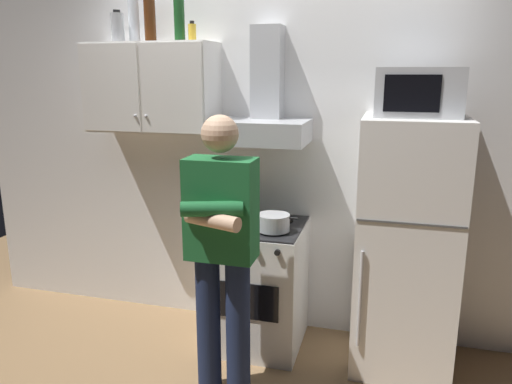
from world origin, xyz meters
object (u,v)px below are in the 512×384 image
person_standing (221,249)px  cooking_pot (274,222)px  refrigerator (406,247)px  bottle_wine_green (179,17)px  bottle_spice_jar (192,32)px  microwave (418,92)px  upper_cabinet (152,87)px  bottle_rum_dark (150,19)px  bottle_canister_steel (118,27)px  stove_oven (259,284)px  range_hood (264,112)px  bottle_vodka_clear (134,20)px

person_standing → cooking_pot: (0.18, 0.49, 0.03)m
refrigerator → bottle_wine_green: (-1.53, 0.13, 1.41)m
cooking_pot → bottle_wine_green: (-0.71, 0.25, 1.28)m
person_standing → bottle_spice_jar: 1.48m
refrigerator → microwave: bearing=90.9°
cooking_pot → bottle_spice_jar: bearing=157.9°
upper_cabinet → bottle_rum_dark: (-0.01, 0.05, 0.45)m
microwave → bottle_canister_steel: size_ratio=2.27×
microwave → bottle_spice_jar: (-1.44, 0.11, 0.37)m
refrigerator → microwave: 0.94m
person_standing → bottle_wine_green: bottle_wine_green is taller
cooking_pot → bottle_rum_dark: bottle_rum_dark is taller
stove_oven → microwave: bearing=1.2°
range_hood → refrigerator: 1.25m
upper_cabinet → person_standing: upper_cabinet is taller
person_standing → cooking_pot: 0.52m
cooking_pot → bottle_rum_dark: 1.61m
bottle_canister_steel → upper_cabinet: bearing=5.1°
refrigerator → bottle_wine_green: 2.08m
microwave → bottle_spice_jar: bearing=175.5°
microwave → bottle_wine_green: size_ratio=1.46×
bottle_wine_green → bottle_spice_jar: bottle_wine_green is taller
stove_oven → cooking_pot: size_ratio=2.85×
person_standing → bottle_spice_jar: size_ratio=12.60×
stove_oven → cooking_pot: cooking_pot is taller
bottle_spice_jar → person_standing: bearing=-59.2°
bottle_spice_jar → bottle_rum_dark: (-0.32, 0.04, 0.09)m
range_hood → refrigerator: bearing=-7.5°
cooking_pot → bottle_wine_green: bearing=160.8°
person_standing → bottle_rum_dark: size_ratio=5.19×
upper_cabinet → microwave: bearing=-3.5°
cooking_pot → bottle_canister_steel: size_ratio=1.45×
bottle_spice_jar → bottle_rum_dark: bearing=173.4°
range_hood → person_standing: range_hood is taller
bottle_wine_green → bottle_rum_dark: bearing=169.6°
microwave → bottle_wine_green: 1.60m
stove_oven → bottle_vodka_clear: (-0.93, 0.16, 1.77)m
stove_oven → bottle_rum_dark: 1.95m
person_standing → bottle_wine_green: bearing=125.7°
upper_cabinet → bottle_vodka_clear: 0.47m
person_standing → cooking_pot: person_standing is taller
stove_oven → refrigerator: refrigerator is taller
upper_cabinet → bottle_canister_steel: 0.46m
refrigerator → bottle_spice_jar: bottle_spice_jar is taller
stove_oven → person_standing: (-0.05, -0.61, 0.47)m
person_standing → bottle_rum_dark: bottle_rum_dark is taller
microwave → person_standing: bearing=-148.0°
bottle_canister_steel → bottle_wine_green: bearing=2.8°
bottle_canister_steel → bottle_rum_dark: 0.23m
bottle_vodka_clear → bottle_spice_jar: 0.45m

